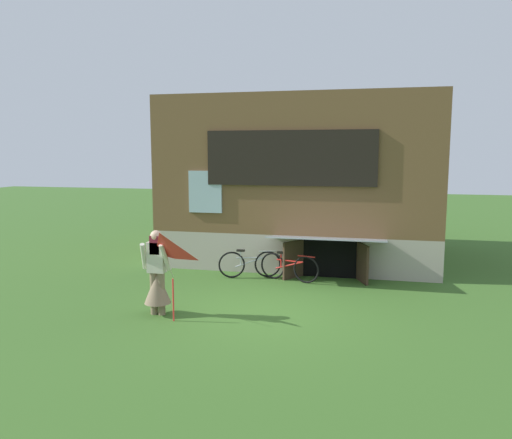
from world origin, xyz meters
TOP-DOWN VIEW (x-y plane):
  - ground_plane at (0.00, 0.00)m, footprint 60.00×60.00m
  - log_house at (0.00, 5.76)m, footprint 7.52×6.64m
  - person at (-1.99, -0.71)m, footprint 0.61×0.53m
  - kite at (-1.72, -1.16)m, footprint 0.90×0.80m
  - bicycle_red at (0.09, 2.40)m, footprint 1.52×0.46m
  - bicycle_silver at (-0.93, 2.50)m, footprint 1.52×0.53m

SIDE VIEW (x-z plane):
  - ground_plane at x=0.00m, z-range 0.00..0.00m
  - bicycle_red at x=0.09m, z-range -0.01..0.71m
  - bicycle_silver at x=-0.93m, z-range -0.01..0.71m
  - person at x=-1.99m, z-range -0.13..1.54m
  - kite at x=-1.72m, z-range 0.51..2.15m
  - log_house at x=0.00m, z-range 0.00..4.65m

